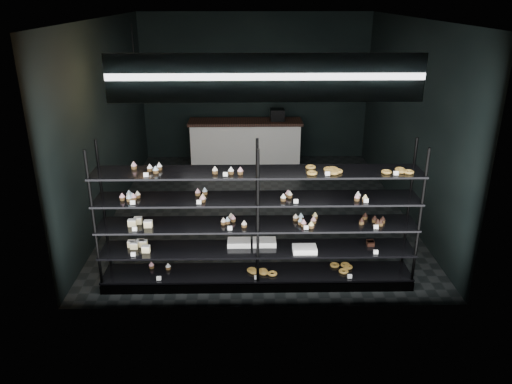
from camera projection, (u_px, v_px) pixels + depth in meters
room at (259, 120)px, 8.27m from camera, size 5.01×6.01×3.20m
display_shelf at (255, 240)px, 6.36m from camera, size 4.00×0.50×1.91m
signage at (266, 78)px, 5.13m from camera, size 3.30×0.05×0.50m
pendant_lamp at (136, 79)px, 6.90m from camera, size 0.33×0.33×0.89m
service_counter at (246, 142)px, 11.00m from camera, size 2.46×0.65×1.23m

